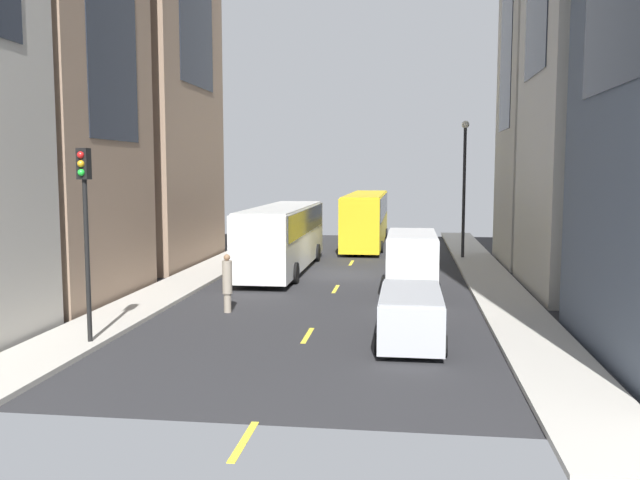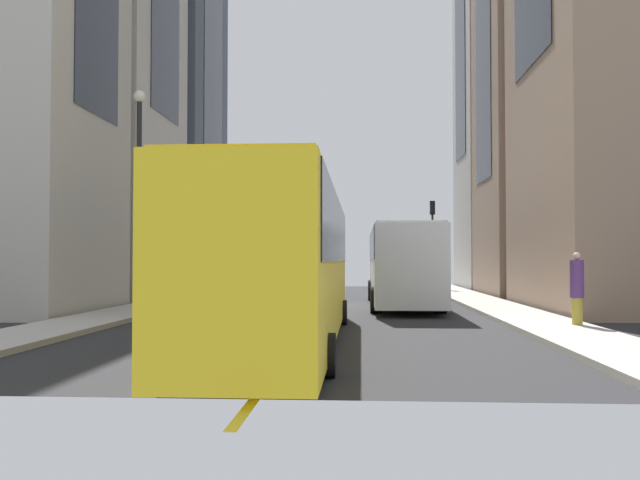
# 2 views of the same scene
# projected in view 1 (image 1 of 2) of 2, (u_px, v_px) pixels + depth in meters

# --- Properties ---
(ground_plane) EXTENTS (40.30, 40.30, 0.00)m
(ground_plane) POSITION_uv_depth(u_px,v_px,m) (345.00, 274.00, 33.67)
(ground_plane) COLOR #28282B
(sidewalk_west) EXTENTS (2.32, 44.00, 0.15)m
(sidewalk_west) POSITION_uv_depth(u_px,v_px,m) (209.00, 270.00, 34.56)
(sidewalk_west) COLOR #B2ADA3
(sidewalk_west) RESTS_ON ground
(sidewalk_east) EXTENTS (2.32, 44.00, 0.15)m
(sidewalk_east) POSITION_uv_depth(u_px,v_px,m) (487.00, 276.00, 32.77)
(sidewalk_east) COLOR #B2ADA3
(sidewalk_east) RESTS_ON ground
(lane_stripe_0) EXTENTS (0.16, 2.00, 0.01)m
(lane_stripe_0) POSITION_uv_depth(u_px,v_px,m) (244.00, 441.00, 12.96)
(lane_stripe_0) COLOR yellow
(lane_stripe_0) RESTS_ON ground
(lane_stripe_1) EXTENTS (0.16, 2.00, 0.01)m
(lane_stripe_1) POSITION_uv_depth(u_px,v_px,m) (308.00, 335.00, 21.24)
(lane_stripe_1) COLOR yellow
(lane_stripe_1) RESTS_ON ground
(lane_stripe_2) EXTENTS (0.16, 2.00, 0.01)m
(lane_stripe_2) POSITION_uv_depth(u_px,v_px,m) (336.00, 289.00, 29.53)
(lane_stripe_2) COLOR yellow
(lane_stripe_2) RESTS_ON ground
(lane_stripe_3) EXTENTS (0.16, 2.00, 0.01)m
(lane_stripe_3) POSITION_uv_depth(u_px,v_px,m) (351.00, 263.00, 37.81)
(lane_stripe_3) COLOR yellow
(lane_stripe_3) RESTS_ON ground
(lane_stripe_4) EXTENTS (0.16, 2.00, 0.01)m
(lane_stripe_4) POSITION_uv_depth(u_px,v_px,m) (361.00, 246.00, 46.10)
(lane_stripe_4) COLOR yellow
(lane_stripe_4) RESTS_ON ground
(lane_stripe_5) EXTENTS (0.16, 2.00, 0.01)m
(lane_stripe_5) POSITION_uv_depth(u_px,v_px,m) (368.00, 235.00, 54.38)
(lane_stripe_5) COLOR yellow
(lane_stripe_5) RESTS_ON ground
(city_bus_white) EXTENTS (2.80, 12.38, 3.35)m
(city_bus_white) POSITION_uv_depth(u_px,v_px,m) (283.00, 232.00, 34.66)
(city_bus_white) COLOR silver
(city_bus_white) RESTS_ON ground
(streetcar_yellow) EXTENTS (2.70, 14.77, 3.59)m
(streetcar_yellow) POSITION_uv_depth(u_px,v_px,m) (366.00, 214.00, 46.95)
(streetcar_yellow) COLOR yellow
(streetcar_yellow) RESTS_ON ground
(delivery_van_white) EXTENTS (2.25, 5.16, 2.58)m
(delivery_van_white) POSITION_uv_depth(u_px,v_px,m) (412.00, 258.00, 28.41)
(delivery_van_white) COLOR white
(delivery_van_white) RESTS_ON ground
(car_silver_0) EXTENTS (2.03, 4.43, 1.60)m
(car_silver_0) POSITION_uv_depth(u_px,v_px,m) (411.00, 313.00, 20.21)
(car_silver_0) COLOR #B7BABF
(car_silver_0) RESTS_ON ground
(pedestrian_walking_far) EXTENTS (0.36, 0.36, 2.16)m
(pedestrian_walking_far) POSITION_uv_depth(u_px,v_px,m) (227.00, 282.00, 24.59)
(pedestrian_walking_far) COLOR gray
(pedestrian_walking_far) RESTS_ON ground
(pedestrian_waiting_curb) EXTENTS (0.39, 0.39, 2.06)m
(pedestrian_waiting_curb) POSITION_uv_depth(u_px,v_px,m) (243.00, 230.00, 44.57)
(pedestrian_waiting_curb) COLOR gold
(pedestrian_waiting_curb) RESTS_ON ground
(traffic_light_near_corner) EXTENTS (0.32, 0.44, 5.70)m
(traffic_light_near_corner) POSITION_uv_depth(u_px,v_px,m) (85.00, 208.00, 19.53)
(traffic_light_near_corner) COLOR black
(traffic_light_near_corner) RESTS_ON ground
(streetlamp_near) EXTENTS (0.44, 0.44, 7.89)m
(streetlamp_near) POSITION_uv_depth(u_px,v_px,m) (464.00, 175.00, 38.77)
(streetlamp_near) COLOR black
(streetlamp_near) RESTS_ON ground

